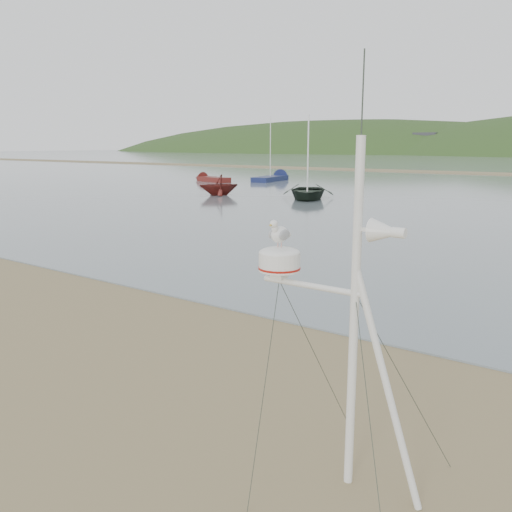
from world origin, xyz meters
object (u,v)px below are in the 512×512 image
Objects in this scene: mast_rig at (345,389)px; sailboat_blue_near at (278,178)px; boat_red at (219,175)px; dinghy_red_far at (206,179)px; boat_dark at (308,162)px.

mast_rig is 0.64× the size of sailboat_blue_near.
boat_red is at bearing 132.05° from mast_rig.
boat_red reaches higher than dinghy_red_far.
dinghy_red_far is (-5.04, -5.96, -0.01)m from sailboat_blue_near.
boat_dark reaches higher than mast_rig.
dinghy_red_far is (-18.23, 10.12, -2.33)m from boat_dark.
mast_rig is 35.78m from boat_red.
boat_dark is 7.17m from boat_red.
boat_dark is 1.74× the size of boat_red.
boat_red is 18.58m from sailboat_blue_near.
dinghy_red_far is at bearing 122.75° from boat_dark.
sailboat_blue_near is 1.30× the size of dinghy_red_far.
boat_dark is 20.98m from dinghy_red_far.
boat_dark is at bearing 121.34° from mast_rig.
boat_dark is 0.69× the size of sailboat_blue_near.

